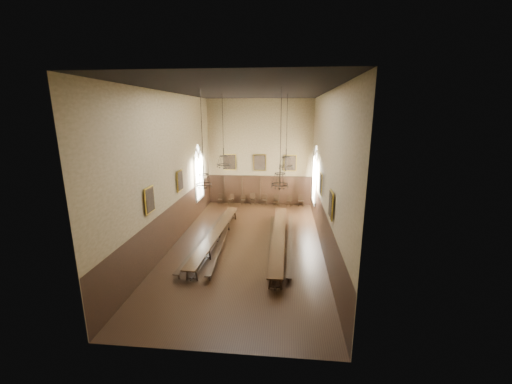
# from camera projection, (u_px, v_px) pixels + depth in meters

# --- Properties ---
(floor) EXTENTS (9.00, 18.00, 0.02)m
(floor) POSITION_uv_depth(u_px,v_px,m) (247.00, 245.00, 19.26)
(floor) COLOR black
(floor) RESTS_ON ground
(ceiling) EXTENTS (9.00, 18.00, 0.02)m
(ceiling) POSITION_uv_depth(u_px,v_px,m) (246.00, 91.00, 17.05)
(ceiling) COLOR black
(ceiling) RESTS_ON ground
(wall_back) EXTENTS (9.00, 0.02, 9.00)m
(wall_back) POSITION_uv_depth(u_px,v_px,m) (260.00, 153.00, 26.85)
(wall_back) COLOR #8B7A55
(wall_back) RESTS_ON ground
(wall_front) EXTENTS (9.00, 0.02, 9.00)m
(wall_front) POSITION_uv_depth(u_px,v_px,m) (210.00, 227.00, 9.46)
(wall_front) COLOR #8B7A55
(wall_front) RESTS_ON ground
(wall_left) EXTENTS (0.02, 18.00, 9.00)m
(wall_left) POSITION_uv_depth(u_px,v_px,m) (171.00, 171.00, 18.57)
(wall_left) COLOR #8B7A55
(wall_left) RESTS_ON ground
(wall_right) EXTENTS (0.02, 18.00, 9.00)m
(wall_right) POSITION_uv_depth(u_px,v_px,m) (326.00, 174.00, 17.73)
(wall_right) COLOR #8B7A55
(wall_right) RESTS_ON ground
(wainscot_panelling) EXTENTS (9.00, 18.00, 2.50)m
(wainscot_panelling) POSITION_uv_depth(u_px,v_px,m) (247.00, 225.00, 18.95)
(wainscot_panelling) COLOR black
(wainscot_panelling) RESTS_ON floor
(table_left) EXTENTS (1.16, 10.08, 0.78)m
(table_left) POSITION_uv_depth(u_px,v_px,m) (217.00, 237.00, 19.35)
(table_left) COLOR black
(table_left) RESTS_ON floor
(table_right) EXTENTS (0.82, 10.53, 0.82)m
(table_right) POSITION_uv_depth(u_px,v_px,m) (279.00, 240.00, 18.82)
(table_right) COLOR black
(table_right) RESTS_ON floor
(bench_left_outer) EXTENTS (0.76, 9.89, 0.44)m
(bench_left_outer) POSITION_uv_depth(u_px,v_px,m) (206.00, 238.00, 19.54)
(bench_left_outer) COLOR black
(bench_left_outer) RESTS_ON floor
(bench_left_inner) EXTENTS (0.83, 10.11, 0.45)m
(bench_left_inner) POSITION_uv_depth(u_px,v_px,m) (223.00, 238.00, 19.52)
(bench_left_inner) COLOR black
(bench_left_inner) RESTS_ON floor
(bench_right_inner) EXTENTS (0.54, 9.08, 0.41)m
(bench_right_inner) POSITION_uv_depth(u_px,v_px,m) (272.00, 242.00, 18.96)
(bench_right_inner) COLOR black
(bench_right_inner) RESTS_ON floor
(bench_right_outer) EXTENTS (0.49, 9.11, 0.41)m
(bench_right_outer) POSITION_uv_depth(u_px,v_px,m) (290.00, 242.00, 18.91)
(bench_right_outer) COLOR black
(bench_right_outer) RESTS_ON floor
(chair_0) EXTENTS (0.44, 0.44, 0.92)m
(chair_0) POSITION_uv_depth(u_px,v_px,m) (221.00, 201.00, 27.72)
(chair_0) COLOR black
(chair_0) RESTS_ON floor
(chair_1) EXTENTS (0.49, 0.49, 0.90)m
(chair_1) POSITION_uv_depth(u_px,v_px,m) (231.00, 201.00, 27.68)
(chair_1) COLOR black
(chair_1) RESTS_ON floor
(chair_2) EXTENTS (0.44, 0.44, 0.86)m
(chair_2) POSITION_uv_depth(u_px,v_px,m) (243.00, 202.00, 27.61)
(chair_2) COLOR black
(chair_2) RESTS_ON floor
(chair_3) EXTENTS (0.55, 0.55, 1.03)m
(chair_3) POSITION_uv_depth(u_px,v_px,m) (253.00, 201.00, 27.49)
(chair_3) COLOR black
(chair_3) RESTS_ON floor
(chair_4) EXTENTS (0.45, 0.45, 0.94)m
(chair_4) POSITION_uv_depth(u_px,v_px,m) (264.00, 202.00, 27.46)
(chair_4) COLOR black
(chair_4) RESTS_ON floor
(chair_5) EXTENTS (0.48, 0.48, 0.96)m
(chair_5) POSITION_uv_depth(u_px,v_px,m) (276.00, 202.00, 27.34)
(chair_5) COLOR black
(chair_5) RESTS_ON floor
(chair_6) EXTENTS (0.50, 0.50, 0.92)m
(chair_6) POSITION_uv_depth(u_px,v_px,m) (289.00, 203.00, 27.13)
(chair_6) COLOR black
(chair_6) RESTS_ON floor
(chair_7) EXTENTS (0.47, 0.47, 1.00)m
(chair_7) POSITION_uv_depth(u_px,v_px,m) (301.00, 203.00, 27.04)
(chair_7) COLOR black
(chair_7) RESTS_ON floor
(chandelier_back_left) EXTENTS (0.88, 0.88, 4.58)m
(chandelier_back_left) POSITION_uv_depth(u_px,v_px,m) (224.00, 160.00, 20.25)
(chandelier_back_left) COLOR black
(chandelier_back_left) RESTS_ON ceiling
(chandelier_back_right) EXTENTS (0.92, 0.92, 4.74)m
(chandelier_back_right) POSITION_uv_depth(u_px,v_px,m) (286.00, 162.00, 20.63)
(chandelier_back_right) COLOR black
(chandelier_back_right) RESTS_ON ceiling
(chandelier_front_left) EXTENTS (0.80, 0.80, 4.90)m
(chandelier_front_left) POSITION_uv_depth(u_px,v_px,m) (204.00, 178.00, 16.24)
(chandelier_front_left) COLOR black
(chandelier_front_left) RESTS_ON ceiling
(chandelier_front_right) EXTENTS (0.83, 0.83, 4.70)m
(chandelier_front_right) POSITION_uv_depth(u_px,v_px,m) (280.00, 178.00, 15.28)
(chandelier_front_right) COLOR black
(chandelier_front_right) RESTS_ON ceiling
(portrait_back_0) EXTENTS (1.10, 0.12, 1.40)m
(portrait_back_0) POSITION_uv_depth(u_px,v_px,m) (230.00, 162.00, 27.16)
(portrait_back_0) COLOR gold
(portrait_back_0) RESTS_ON wall_back
(portrait_back_1) EXTENTS (1.10, 0.12, 1.40)m
(portrait_back_1) POSITION_uv_depth(u_px,v_px,m) (260.00, 163.00, 26.92)
(portrait_back_1) COLOR gold
(portrait_back_1) RESTS_ON wall_back
(portrait_back_2) EXTENTS (1.10, 0.12, 1.40)m
(portrait_back_2) POSITION_uv_depth(u_px,v_px,m) (290.00, 163.00, 26.67)
(portrait_back_2) COLOR gold
(portrait_back_2) RESTS_ON wall_back
(portrait_left_0) EXTENTS (0.12, 1.00, 1.30)m
(portrait_left_0) POSITION_uv_depth(u_px,v_px,m) (180.00, 181.00, 19.72)
(portrait_left_0) COLOR gold
(portrait_left_0) RESTS_ON wall_left
(portrait_left_1) EXTENTS (0.12, 1.00, 1.30)m
(portrait_left_1) POSITION_uv_depth(u_px,v_px,m) (150.00, 200.00, 15.38)
(portrait_left_1) COLOR gold
(portrait_left_1) RESTS_ON wall_left
(portrait_right_0) EXTENTS (0.12, 1.00, 1.30)m
(portrait_right_0) POSITION_uv_depth(u_px,v_px,m) (321.00, 184.00, 18.90)
(portrait_right_0) COLOR gold
(portrait_right_0) RESTS_ON wall_right
(portrait_right_1) EXTENTS (0.12, 1.00, 1.30)m
(portrait_right_1) POSITION_uv_depth(u_px,v_px,m) (331.00, 205.00, 14.56)
(portrait_right_1) COLOR gold
(portrait_right_1) RESTS_ON wall_right
(window_right) EXTENTS (0.20, 2.20, 4.60)m
(window_right) POSITION_uv_depth(u_px,v_px,m) (315.00, 174.00, 23.32)
(window_right) COLOR white
(window_right) RESTS_ON wall_right
(window_left) EXTENTS (0.20, 2.20, 4.60)m
(window_left) POSITION_uv_depth(u_px,v_px,m) (199.00, 172.00, 24.14)
(window_left) COLOR white
(window_left) RESTS_ON wall_left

